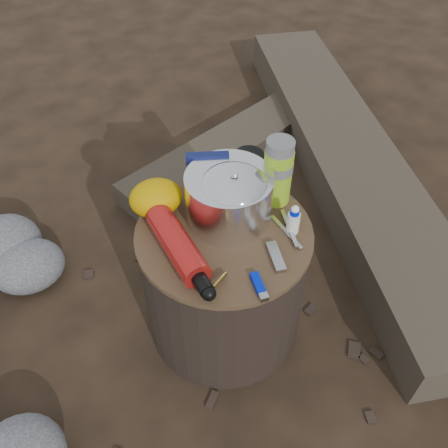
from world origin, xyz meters
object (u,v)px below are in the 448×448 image
object	(u,v)px
log_main	(346,158)
thermos	(278,172)
stump	(224,281)
travel_mug	(248,171)
camping_pot	(234,200)
fuel_bottle	(178,245)

from	to	relation	value
log_main	thermos	distance (m)	0.88
stump	log_main	size ratio (longest dim) A/B	0.23
stump	travel_mug	distance (m)	0.35
camping_pot	thermos	xyz separation A→B (m)	(0.15, 0.05, 0.02)
log_main	camping_pot	world-z (taller)	camping_pot
camping_pot	thermos	bearing A→B (deg)	19.04
stump	travel_mug	size ratio (longest dim) A/B	4.01
thermos	fuel_bottle	bearing A→B (deg)	-159.58
travel_mug	camping_pot	bearing A→B (deg)	-125.53
log_main	camping_pot	distance (m)	1.00
log_main	travel_mug	size ratio (longest dim) A/B	17.28
thermos	travel_mug	world-z (taller)	thermos
camping_pot	fuel_bottle	xyz separation A→B (m)	(-0.17, -0.07, -0.05)
stump	log_main	xyz separation A→B (m)	(0.75, 0.57, -0.14)
log_main	fuel_bottle	size ratio (longest dim) A/B	6.74
log_main	thermos	bearing A→B (deg)	-131.38
camping_pot	thermos	world-z (taller)	thermos
log_main	fuel_bottle	bearing A→B (deg)	-137.69
log_main	travel_mug	xyz separation A→B (m)	(-0.63, -0.41, 0.42)
log_main	travel_mug	bearing A→B (deg)	-138.54
fuel_bottle	travel_mug	size ratio (longest dim) A/B	2.56
fuel_bottle	travel_mug	distance (m)	0.33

